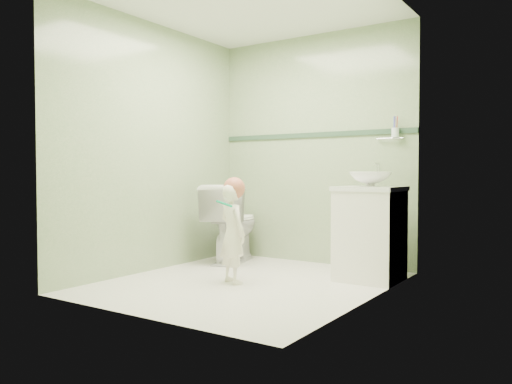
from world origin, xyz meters
The scene contains 12 objects.
ground centered at (0.00, 0.00, 0.00)m, with size 2.50×2.50×0.00m, color silver.
room_shell centered at (0.00, 0.00, 1.20)m, with size 2.50×2.54×2.40m.
trim_stripe centered at (0.00, 1.24, 1.35)m, with size 2.20×0.02×0.05m, color #304D38.
vanity centered at (0.84, 0.70, 0.40)m, with size 0.52×0.50×0.80m, color white.
counter centered at (0.84, 0.70, 0.81)m, with size 0.54×0.52×0.04m, color white.
basin centered at (0.84, 0.70, 0.89)m, with size 0.37×0.37×0.13m, color white.
faucet centered at (0.84, 0.89, 0.97)m, with size 0.03×0.13×0.18m.
cup_holder centered at (0.89, 1.18, 1.33)m, with size 0.26×0.07×0.21m.
toilet centered at (-0.74, 0.80, 0.41)m, with size 0.46×0.81×0.83m, color white.
toddler centered at (-0.10, -0.06, 0.43)m, with size 0.31×0.20×0.85m, color white.
hair_cap centered at (-0.10, -0.03, 0.82)m, with size 0.19×0.19×0.19m, color #B76147.
teal_toothbrush centered at (-0.08, -0.20, 0.70)m, with size 0.11×0.14×0.08m.
Camera 1 is at (2.48, -3.60, 0.94)m, focal length 35.91 mm.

